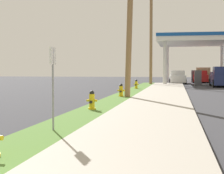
{
  "coord_description": "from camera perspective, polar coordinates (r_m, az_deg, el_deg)",
  "views": [
    {
      "loc": [
        3.92,
        -2.94,
        1.67
      ],
      "look_at": [
        0.79,
        14.24,
        0.82
      ],
      "focal_mm": 57.16,
      "sensor_mm": 36.0,
      "label": 1
    }
  ],
  "objects": [
    {
      "name": "fire_hydrant_third",
      "position": [
        20.68,
        1.45,
        -0.61
      ],
      "size": [
        0.42,
        0.37,
        0.74
      ],
      "color": "yellow",
      "rests_on": "grass_verge"
    },
    {
      "name": "truck_tan_on_apron",
      "position": [
        50.56,
        14.28,
        1.84
      ],
      "size": [
        2.24,
        5.44,
        1.97
      ],
      "color": "tan",
      "rests_on": "ground"
    },
    {
      "name": "car_white_by_far_pump",
      "position": [
        43.9,
        10.42,
        1.49
      ],
      "size": [
        2.09,
        4.57,
        1.57
      ],
      "color": "white",
      "rests_on": "ground"
    },
    {
      "name": "street_sign_post",
      "position": [
        9.2,
        -9.44,
        2.53
      ],
      "size": [
        0.05,
        0.36,
        2.12
      ],
      "color": "gray",
      "rests_on": "grass_verge"
    },
    {
      "name": "utility_pole_midground",
      "position": [
        20.6,
        2.84,
        10.82
      ],
      "size": [
        1.4,
        0.39,
        8.69
      ],
      "color": "#937047",
      "rests_on": "grass_verge"
    },
    {
      "name": "fire_hydrant_second",
      "position": [
        13.95,
        -3.24,
        -2.26
      ],
      "size": [
        0.42,
        0.38,
        0.74
      ],
      "color": "yellow",
      "rests_on": "grass_verge"
    },
    {
      "name": "car_red_by_near_pump",
      "position": [
        47.49,
        13.94,
        1.55
      ],
      "size": [
        2.05,
        4.55,
        1.57
      ],
      "color": "red",
      "rests_on": "ground"
    },
    {
      "name": "utility_pole_background",
      "position": [
        39.15,
        6.26,
        8.2
      ],
      "size": [
        0.37,
        1.4,
        10.34
      ],
      "color": "#937047",
      "rests_on": "grass_verge"
    },
    {
      "name": "truck_navy_at_forecourt",
      "position": [
        36.77,
        17.22,
        1.48
      ],
      "size": [
        2.17,
        5.42,
        1.97
      ],
      "color": "navy",
      "rests_on": "ground"
    },
    {
      "name": "fire_hydrant_fourth",
      "position": [
        29.4,
        3.89,
        0.39
      ],
      "size": [
        0.42,
        0.37,
        0.74
      ],
      "color": "yellow",
      "rests_on": "grass_verge"
    }
  ]
}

